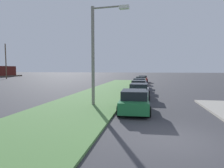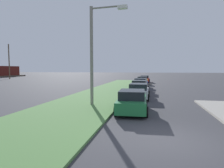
% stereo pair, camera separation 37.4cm
% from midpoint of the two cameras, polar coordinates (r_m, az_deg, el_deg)
% --- Properties ---
extents(ground, '(300.00, 300.00, 0.00)m').
position_cam_midpoint_polar(ground, '(8.37, 18.21, -15.66)').
color(ground, '#38383D').
extents(grass_median, '(60.00, 6.00, 0.12)m').
position_cam_midpoint_polar(grass_median, '(18.76, -4.69, -4.12)').
color(grass_median, '#517F42').
rests_on(grass_median, ground).
extents(parked_car_green, '(4.37, 2.15, 1.47)m').
position_cam_midpoint_polar(parked_car_green, '(12.93, 6.78, -5.08)').
color(parked_car_green, '#1E6B38').
rests_on(parked_car_green, ground).
extents(parked_car_silver, '(4.31, 2.04, 1.47)m').
position_cam_midpoint_polar(parked_car_silver, '(18.75, 8.40, -2.14)').
color(parked_car_silver, '#B2B5BA').
rests_on(parked_car_silver, ground).
extents(parked_car_black, '(4.40, 2.21, 1.47)m').
position_cam_midpoint_polar(parked_car_black, '(24.02, 8.61, -0.70)').
color(parked_car_black, black).
rests_on(parked_car_black, ground).
extents(parked_car_blue, '(4.39, 2.20, 1.47)m').
position_cam_midpoint_polar(parked_car_blue, '(29.45, 8.83, 0.23)').
color(parked_car_blue, '#23389E').
rests_on(parked_car_blue, ground).
extents(parked_car_yellow, '(4.32, 2.05, 1.47)m').
position_cam_midpoint_polar(parked_car_yellow, '(35.91, 9.22, 0.97)').
color(parked_car_yellow, gold).
rests_on(parked_car_yellow, ground).
extents(parked_car_red, '(4.35, 2.12, 1.47)m').
position_cam_midpoint_polar(parked_car_red, '(41.84, 9.86, 1.45)').
color(parked_car_red, red).
rests_on(parked_car_red, ground).
extents(streetlight, '(0.51, 2.88, 7.50)m').
position_cam_midpoint_polar(streetlight, '(14.88, -4.02, 10.37)').
color(streetlight, gray).
rests_on(streetlight, ground).
extents(distant_utility_pole, '(0.30, 0.30, 10.00)m').
position_cam_midpoint_polar(distant_utility_pole, '(63.40, -27.85, 5.87)').
color(distant_utility_pole, brown).
rests_on(distant_utility_pole, ground).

